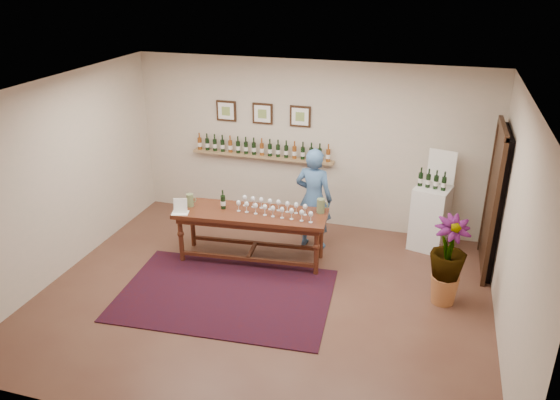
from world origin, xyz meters
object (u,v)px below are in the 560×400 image
(tasting_table, at_px, (251,219))
(potted_plant, at_px, (448,261))
(person, at_px, (314,199))
(display_pedestal, at_px, (430,218))

(tasting_table, bearing_deg, potted_plant, -12.57)
(potted_plant, height_order, person, person)
(display_pedestal, height_order, potted_plant, potted_plant)
(display_pedestal, height_order, person, person)
(potted_plant, bearing_deg, tasting_table, 172.69)
(display_pedestal, bearing_deg, tasting_table, -155.20)
(tasting_table, relative_size, potted_plant, 2.16)
(tasting_table, height_order, display_pedestal, display_pedestal)
(tasting_table, bearing_deg, person, 36.57)
(tasting_table, height_order, potted_plant, potted_plant)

